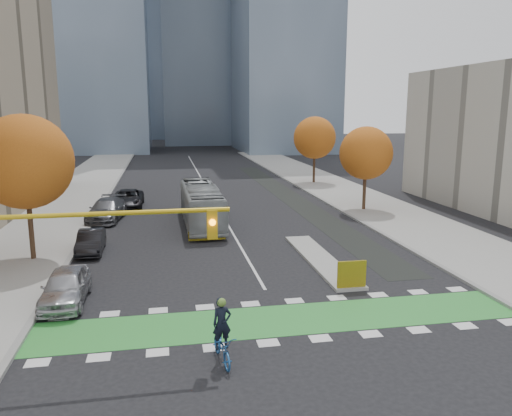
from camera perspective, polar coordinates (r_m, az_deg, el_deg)
name	(u,v)px	position (r m, az deg, el deg)	size (l,w,h in m)	color
ground	(292,336)	(19.57, 4.11, -14.39)	(300.00, 300.00, 0.00)	black
sidewalk_west	(39,228)	(39.02, -23.54, -2.11)	(7.00, 120.00, 0.15)	gray
sidewalk_east	(390,214)	(42.06, 15.12, -0.65)	(7.00, 120.00, 0.15)	gray
curb_west	(90,226)	(38.37, -18.45, -1.96)	(0.30, 120.00, 0.16)	gray
curb_east	(350,215)	(40.68, 10.66, -0.84)	(0.30, 120.00, 0.16)	gray
bike_crossing	(282,320)	(20.89, 3.05, -12.63)	(20.00, 3.00, 0.01)	#2D8C34
centre_line	(204,184)	(57.85, -5.93, 2.78)	(0.15, 70.00, 0.01)	silver
bike_lane_paint	(289,196)	(49.30, 3.77, 1.35)	(2.50, 50.00, 0.01)	black
median_island	(320,259)	(28.67, 7.34, -5.84)	(1.60, 10.00, 0.16)	gray
hazard_board	(352,274)	(24.15, 10.88, -7.44)	(1.40, 0.12, 1.30)	yellow
tree_west	(25,162)	(30.12, -24.90, 4.80)	(5.20, 5.20, 8.22)	#332114
tree_east_near	(366,153)	(42.57, 12.45, 6.14)	(4.40, 4.40, 7.08)	#332114
tree_east_far	(315,138)	(57.72, 6.72, 7.97)	(4.80, 4.80, 7.65)	#332114
traffic_signal_west	(61,248)	(17.45, -21.38, -4.23)	(8.53, 0.56, 5.20)	#BF9914
cyclist	(222,341)	(17.46, -3.89, -14.92)	(0.97, 2.06, 2.29)	#1F518F
bus	(201,205)	(37.13, -6.26, 0.38)	(2.52, 10.76, 3.00)	#969B9D
parked_car_a	(65,287)	(23.77, -20.94, -8.40)	(1.81, 4.51, 1.53)	#A7A7AD
parked_car_b	(91,242)	(31.45, -18.36, -3.67)	(1.43, 4.09, 1.35)	black
parked_car_c	(107,210)	(40.12, -16.71, -0.21)	(2.31, 5.67, 1.65)	#54555A
parked_car_d	(128,199)	(44.91, -14.43, 1.03)	(2.54, 5.51, 1.53)	black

